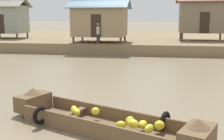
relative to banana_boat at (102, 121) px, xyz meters
name	(u,v)px	position (x,y,z in m)	size (l,w,h in m)	color
ground_plane	(105,80)	(-1.13, 6.20, -0.26)	(300.00, 300.00, 0.00)	#7A6B51
riverbank_strip	(137,40)	(-1.13, 24.88, 0.16)	(160.00, 20.00, 0.86)	#7F6B4C
banana_boat	(102,121)	(0.00, 0.00, 0.00)	(5.72, 3.25, 0.81)	brown
stilt_house_left	(7,19)	(-13.57, 19.86, 2.51)	(4.18, 3.12, 3.92)	#4C3826
stilt_house_mid_left	(100,21)	(-3.59, 17.00, 2.38)	(4.96, 3.66, 3.66)	#4C3826
stilt_house_mid_right	(203,16)	(5.10, 20.22, 2.77)	(4.72, 3.15, 4.18)	#4C3826
vendor_person	(98,32)	(-3.43, 15.47, 1.52)	(0.44, 0.44, 1.66)	#332D28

